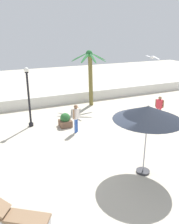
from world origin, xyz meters
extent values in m
plane|color=beige|center=(0.00, 0.00, 0.00)|extent=(56.00, 56.00, 0.00)
cube|color=silver|center=(0.00, 9.54, 0.40)|extent=(25.20, 0.30, 0.80)
cylinder|color=#333338|center=(0.57, -0.78, 0.04)|extent=(0.56, 0.56, 0.08)
cylinder|color=#A5A5AD|center=(0.57, -0.78, 1.19)|extent=(0.05, 0.05, 2.38)
cone|color=black|center=(0.57, -0.78, 2.60)|extent=(2.68, 2.68, 0.54)
sphere|color=#99999E|center=(0.57, -0.78, 2.87)|extent=(0.08, 0.08, 0.08)
cylinder|color=brown|center=(2.37, 8.41, 1.96)|extent=(0.42, 0.30, 3.92)
sphere|color=#296D34|center=(2.26, 8.41, 3.92)|extent=(0.49, 0.49, 0.49)
ellipsoid|color=#296D34|center=(2.95, 8.40, 3.69)|extent=(1.28, 0.22, 0.67)
ellipsoid|color=#296D34|center=(2.69, 8.96, 3.69)|extent=(0.95, 1.12, 0.67)
ellipsoid|color=#296D34|center=(2.39, 9.10, 3.69)|extent=(0.44, 1.29, 0.67)
ellipsoid|color=#296D34|center=(1.73, 8.87, 3.69)|extent=(1.10, 0.98, 0.67)
ellipsoid|color=#296D34|center=(1.57, 8.54, 3.69)|extent=(1.29, 0.43, 0.67)
ellipsoid|color=#296D34|center=(1.73, 7.96, 3.69)|extent=(1.09, 0.99, 0.67)
ellipsoid|color=#296D34|center=(2.22, 7.72, 3.69)|extent=(0.27, 1.28, 0.67)
ellipsoid|color=#296D34|center=(2.72, 7.89, 3.69)|extent=(0.99, 1.09, 0.67)
cylinder|color=black|center=(-2.67, 6.09, 0.10)|extent=(0.28, 0.28, 0.20)
cylinder|color=black|center=(-2.67, 6.09, 1.64)|extent=(0.12, 0.12, 3.28)
cylinder|color=black|center=(-2.67, 6.09, 3.28)|extent=(0.22, 0.22, 0.06)
sphere|color=white|center=(-2.67, 6.09, 3.42)|extent=(0.28, 0.28, 0.28)
cube|color=#B7B7BC|center=(-4.87, -1.36, 0.17)|extent=(0.35, 0.47, 0.35)
cube|color=#8C6B4C|center=(-4.34, -1.73, 0.35)|extent=(1.46, 1.25, 0.08)
cylinder|color=#3359B2|center=(-0.55, 4.06, 0.42)|extent=(0.12, 0.12, 0.83)
cylinder|color=#3359B2|center=(-0.43, 4.16, 0.42)|extent=(0.12, 0.12, 0.83)
cube|color=silver|center=(-0.49, 4.11, 1.13)|extent=(0.43, 0.41, 0.59)
sphere|color=#936B4C|center=(-0.49, 4.11, 1.54)|extent=(0.23, 0.23, 0.23)
cylinder|color=#936B4C|center=(-0.68, 3.96, 1.16)|extent=(0.08, 0.08, 0.53)
cylinder|color=#936B4C|center=(-0.30, 4.26, 1.16)|extent=(0.08, 0.08, 0.53)
cylinder|color=#D8333F|center=(5.16, 3.72, 0.39)|extent=(0.12, 0.12, 0.79)
cylinder|color=#D8333F|center=(5.07, 3.86, 0.39)|extent=(0.12, 0.12, 0.79)
cube|color=#D8333F|center=(5.12, 3.79, 1.07)|extent=(0.39, 0.43, 0.56)
sphere|color=#936B4C|center=(5.12, 3.79, 1.45)|extent=(0.21, 0.21, 0.21)
cylinder|color=#936B4C|center=(5.24, 3.59, 1.10)|extent=(0.08, 0.08, 0.50)
cylinder|color=#936B4C|center=(4.99, 4.00, 1.10)|extent=(0.08, 0.08, 0.50)
ellipsoid|color=white|center=(5.04, 4.78, 3.88)|extent=(0.32, 0.13, 0.12)
sphere|color=white|center=(4.87, 4.78, 3.91)|extent=(0.10, 0.10, 0.10)
cube|color=silver|center=(5.03, 4.44, 3.90)|extent=(0.16, 0.66, 0.16)
cube|color=silver|center=(5.05, 5.11, 3.90)|extent=(0.16, 0.67, 0.09)
cube|color=brown|center=(-0.78, 5.17, 0.20)|extent=(0.70, 0.70, 0.40)
sphere|color=#2D6B33|center=(-0.78, 5.17, 0.55)|extent=(0.60, 0.60, 0.60)
camera|label=1|loc=(-4.90, -7.56, 5.61)|focal=38.03mm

